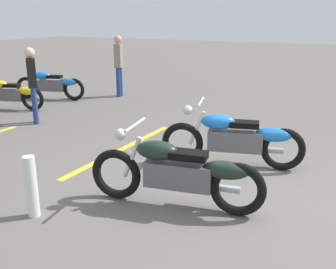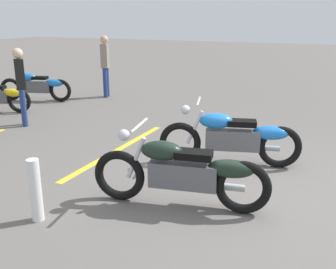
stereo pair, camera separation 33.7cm
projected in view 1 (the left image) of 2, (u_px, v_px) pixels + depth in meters
The scene contains 9 objects.
ground_plane at pixel (245, 192), 5.31m from camera, with size 60.00×60.00×0.00m, color #66605B.
motorcycle_bright_foreground at pixel (236, 138), 6.06m from camera, with size 2.18×0.82×1.04m.
motorcycle_dark_foreground at pixel (179, 172), 4.76m from camera, with size 2.22×0.71×1.04m.
motorcycle_row_far_left at pixel (52, 85), 10.99m from camera, with size 2.00×0.67×0.78m.
motorcycle_row_left at pixel (9, 94), 9.80m from camera, with size 1.91×0.67×0.74m.
bystander_near_row at pixel (32, 82), 8.41m from camera, with size 0.29×0.29×1.65m.
bystander_secondary at pixel (119, 63), 11.26m from camera, with size 0.25×0.29×1.75m.
bollard_post at pixel (31, 187), 4.56m from camera, with size 0.14×0.14×0.75m, color white.
parking_stripe_mid at pixel (122, 149), 6.99m from camera, with size 3.20×0.12×0.01m, color yellow.
Camera 1 is at (-1.25, 4.80, 2.30)m, focal length 41.74 mm.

